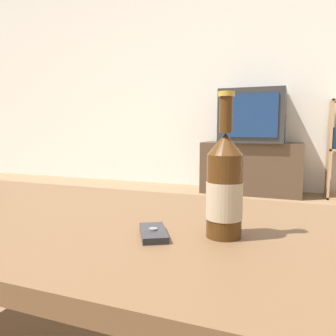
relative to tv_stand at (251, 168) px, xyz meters
name	(u,v)px	position (x,y,z in m)	size (l,w,h in m)	color
back_wall	(249,70)	(-0.08, 0.28, 1.04)	(8.00, 0.05, 2.60)	silver
coffee_table	(91,237)	(-0.08, -2.75, 0.12)	(1.40, 0.71, 0.44)	brown
tv_stand	(251,168)	(0.00, 0.00, 0.00)	(0.99, 0.40, 0.53)	#4C3828
television	(253,116)	(0.00, 0.00, 0.53)	(0.63, 0.50, 0.53)	#2D2D2D
beer_bottle	(224,187)	(0.27, -2.78, 0.29)	(0.08, 0.08, 0.30)	#47280F
cell_phone	(153,233)	(0.13, -2.83, 0.19)	(0.10, 0.12, 0.02)	#232328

